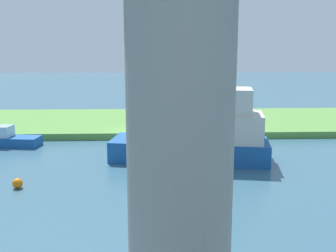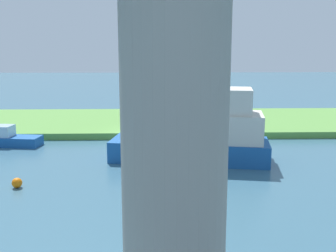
{
  "view_description": "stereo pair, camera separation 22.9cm",
  "coord_description": "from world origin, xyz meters",
  "px_view_note": "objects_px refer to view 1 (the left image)",
  "views": [
    {
      "loc": [
        -0.91,
        29.63,
        6.79
      ],
      "look_at": [
        -1.87,
        5.0,
        2.0
      ],
      "focal_mm": 43.88,
      "sensor_mm": 36.0,
      "label": 1
    },
    {
      "loc": [
        -1.14,
        29.64,
        6.79
      ],
      "look_at": [
        -1.87,
        5.0,
        2.0
      ],
      "focal_mm": 43.88,
      "sensor_mm": 36.0,
      "label": 2
    }
  ],
  "objects_px": {
    "bridge_pylon": "(180,111)",
    "motorboat_red": "(7,139)",
    "person_on_bank": "(189,120)",
    "mooring_post": "(204,122)",
    "pontoon_yellow": "(195,131)",
    "marker_buoy": "(18,183)"
  },
  "relations": [
    {
      "from": "motorboat_red",
      "to": "person_on_bank",
      "type": "bearing_deg",
      "value": -166.5
    },
    {
      "from": "person_on_bank",
      "to": "mooring_post",
      "type": "bearing_deg",
      "value": -174.31
    },
    {
      "from": "pontoon_yellow",
      "to": "motorboat_red",
      "type": "xyz_separation_m",
      "value": [
        12.66,
        -4.03,
        -1.27
      ]
    },
    {
      "from": "bridge_pylon",
      "to": "person_on_bank",
      "type": "distance_m",
      "value": 21.99
    },
    {
      "from": "person_on_bank",
      "to": "marker_buoy",
      "type": "bearing_deg",
      "value": 51.65
    },
    {
      "from": "person_on_bank",
      "to": "mooring_post",
      "type": "xyz_separation_m",
      "value": [
        -1.16,
        -0.12,
        -0.22
      ]
    },
    {
      "from": "bridge_pylon",
      "to": "motorboat_red",
      "type": "height_order",
      "value": "bridge_pylon"
    },
    {
      "from": "bridge_pylon",
      "to": "mooring_post",
      "type": "relative_size",
      "value": 10.93
    },
    {
      "from": "person_on_bank",
      "to": "mooring_post",
      "type": "relative_size",
      "value": 1.44
    },
    {
      "from": "mooring_post",
      "to": "pontoon_yellow",
      "type": "distance_m",
      "value": 7.44
    },
    {
      "from": "marker_buoy",
      "to": "pontoon_yellow",
      "type": "bearing_deg",
      "value": -152.46
    },
    {
      "from": "bridge_pylon",
      "to": "motorboat_red",
      "type": "bearing_deg",
      "value": -59.68
    },
    {
      "from": "person_on_bank",
      "to": "mooring_post",
      "type": "height_order",
      "value": "person_on_bank"
    },
    {
      "from": "person_on_bank",
      "to": "motorboat_red",
      "type": "bearing_deg",
      "value": 13.5
    },
    {
      "from": "pontoon_yellow",
      "to": "marker_buoy",
      "type": "distance_m",
      "value": 10.43
    },
    {
      "from": "bridge_pylon",
      "to": "marker_buoy",
      "type": "height_order",
      "value": "bridge_pylon"
    },
    {
      "from": "person_on_bank",
      "to": "pontoon_yellow",
      "type": "relative_size",
      "value": 0.14
    },
    {
      "from": "mooring_post",
      "to": "marker_buoy",
      "type": "relative_size",
      "value": 1.93
    },
    {
      "from": "mooring_post",
      "to": "motorboat_red",
      "type": "distance_m",
      "value": 14.46
    },
    {
      "from": "bridge_pylon",
      "to": "motorboat_red",
      "type": "relative_size",
      "value": 2.38
    },
    {
      "from": "pontoon_yellow",
      "to": "bridge_pylon",
      "type": "bearing_deg",
      "value": 82.48
    },
    {
      "from": "person_on_bank",
      "to": "motorboat_red",
      "type": "distance_m",
      "value": 13.32
    }
  ]
}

